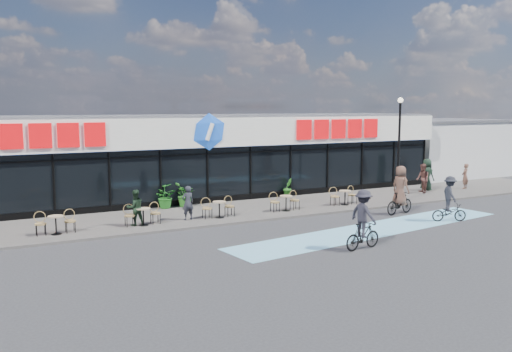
{
  "coord_description": "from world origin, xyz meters",
  "views": [
    {
      "loc": [
        -10.56,
        -18.75,
        5.07
      ],
      "look_at": [
        1.01,
        3.5,
        1.85
      ],
      "focal_mm": 38.0,
      "sensor_mm": 36.0,
      "label": 1
    }
  ],
  "objects_px": {
    "patron_left": "(188,203)",
    "potted_plant_left": "(164,197)",
    "potted_plant_right": "(288,188)",
    "potted_plant_mid": "(185,195)",
    "patron_right": "(135,208)",
    "lamp_post": "(399,141)",
    "pedestrian_b": "(427,175)",
    "pedestrian_c": "(465,176)",
    "cyclist_b": "(400,194)",
    "pedestrian_a": "(423,178)",
    "cyclist_a": "(450,201)"
  },
  "relations": [
    {
      "from": "potted_plant_right",
      "to": "pedestrian_c",
      "type": "bearing_deg",
      "value": -12.07
    },
    {
      "from": "lamp_post",
      "to": "potted_plant_left",
      "type": "relative_size",
      "value": 4.68
    },
    {
      "from": "lamp_post",
      "to": "pedestrian_a",
      "type": "height_order",
      "value": "lamp_post"
    },
    {
      "from": "pedestrian_b",
      "to": "cyclist_b",
      "type": "height_order",
      "value": "cyclist_b"
    },
    {
      "from": "pedestrian_c",
      "to": "cyclist_a",
      "type": "distance_m",
      "value": 9.93
    },
    {
      "from": "potted_plant_right",
      "to": "potted_plant_left",
      "type": "bearing_deg",
      "value": -179.23
    },
    {
      "from": "pedestrian_a",
      "to": "cyclist_b",
      "type": "height_order",
      "value": "cyclist_b"
    },
    {
      "from": "lamp_post",
      "to": "pedestrian_b",
      "type": "distance_m",
      "value": 5.83
    },
    {
      "from": "patron_left",
      "to": "cyclist_b",
      "type": "distance_m",
      "value": 9.98
    },
    {
      "from": "potted_plant_mid",
      "to": "pedestrian_a",
      "type": "xyz_separation_m",
      "value": [
        13.71,
        -2.2,
        0.24
      ]
    },
    {
      "from": "pedestrian_a",
      "to": "cyclist_b",
      "type": "xyz_separation_m",
      "value": [
        -5.16,
        -3.79,
        0.02
      ]
    },
    {
      "from": "pedestrian_c",
      "to": "potted_plant_left",
      "type": "bearing_deg",
      "value": -28.5
    },
    {
      "from": "lamp_post",
      "to": "potted_plant_left",
      "type": "bearing_deg",
      "value": 158.74
    },
    {
      "from": "pedestrian_b",
      "to": "cyclist_a",
      "type": "distance_m",
      "value": 8.57
    },
    {
      "from": "potted_plant_right",
      "to": "patron_left",
      "type": "relative_size",
      "value": 0.68
    },
    {
      "from": "pedestrian_b",
      "to": "cyclist_a",
      "type": "relative_size",
      "value": 0.93
    },
    {
      "from": "patron_left",
      "to": "cyclist_b",
      "type": "height_order",
      "value": "cyclist_b"
    },
    {
      "from": "potted_plant_left",
      "to": "patron_right",
      "type": "height_order",
      "value": "patron_right"
    },
    {
      "from": "lamp_post",
      "to": "potted_plant_right",
      "type": "distance_m",
      "value": 6.5
    },
    {
      "from": "potted_plant_mid",
      "to": "patron_left",
      "type": "distance_m",
      "value": 3.17
    },
    {
      "from": "patron_left",
      "to": "pedestrian_c",
      "type": "height_order",
      "value": "pedestrian_c"
    },
    {
      "from": "potted_plant_right",
      "to": "patron_right",
      "type": "bearing_deg",
      "value": -160.88
    },
    {
      "from": "patron_right",
      "to": "cyclist_b",
      "type": "relative_size",
      "value": 0.65
    },
    {
      "from": "lamp_post",
      "to": "potted_plant_right",
      "type": "height_order",
      "value": "lamp_post"
    },
    {
      "from": "cyclist_a",
      "to": "potted_plant_left",
      "type": "bearing_deg",
      "value": 141.22
    },
    {
      "from": "potted_plant_right",
      "to": "potted_plant_mid",
      "type": "bearing_deg",
      "value": -177.97
    },
    {
      "from": "cyclist_b",
      "to": "potted_plant_left",
      "type": "bearing_deg",
      "value": 147.58
    },
    {
      "from": "lamp_post",
      "to": "pedestrian_b",
      "type": "bearing_deg",
      "value": 29.64
    },
    {
      "from": "patron_right",
      "to": "lamp_post",
      "type": "bearing_deg",
      "value": 170.85
    },
    {
      "from": "potted_plant_left",
      "to": "patron_left",
      "type": "relative_size",
      "value": 0.77
    },
    {
      "from": "pedestrian_b",
      "to": "pedestrian_c",
      "type": "distance_m",
      "value": 2.6
    },
    {
      "from": "potted_plant_mid",
      "to": "cyclist_b",
      "type": "bearing_deg",
      "value": -34.98
    },
    {
      "from": "potted_plant_mid",
      "to": "patron_left",
      "type": "relative_size",
      "value": 0.8
    },
    {
      "from": "potted_plant_mid",
      "to": "potted_plant_right",
      "type": "xyz_separation_m",
      "value": [
        6.07,
        0.21,
        -0.09
      ]
    },
    {
      "from": "patron_right",
      "to": "cyclist_b",
      "type": "height_order",
      "value": "cyclist_b"
    },
    {
      "from": "cyclist_b",
      "to": "pedestrian_b",
      "type": "bearing_deg",
      "value": 35.95
    },
    {
      "from": "patron_right",
      "to": "pedestrian_a",
      "type": "xyz_separation_m",
      "value": [
        17.04,
        0.84,
        0.09
      ]
    },
    {
      "from": "patron_left",
      "to": "potted_plant_left",
      "type": "bearing_deg",
      "value": -95.41
    },
    {
      "from": "pedestrian_a",
      "to": "pedestrian_c",
      "type": "height_order",
      "value": "pedestrian_a"
    },
    {
      "from": "potted_plant_mid",
      "to": "patron_left",
      "type": "xyz_separation_m",
      "value": [
        -0.98,
        -3.01,
        0.15
      ]
    },
    {
      "from": "potted_plant_right",
      "to": "cyclist_a",
      "type": "bearing_deg",
      "value": -68.75
    },
    {
      "from": "patron_left",
      "to": "patron_right",
      "type": "distance_m",
      "value": 2.35
    },
    {
      "from": "pedestrian_b",
      "to": "pedestrian_c",
      "type": "height_order",
      "value": "pedestrian_b"
    },
    {
      "from": "patron_left",
      "to": "patron_right",
      "type": "xyz_separation_m",
      "value": [
        -2.35,
        -0.03,
        -0.0
      ]
    },
    {
      "from": "patron_right",
      "to": "pedestrian_b",
      "type": "distance_m",
      "value": 18.08
    },
    {
      "from": "potted_plant_left",
      "to": "potted_plant_right",
      "type": "xyz_separation_m",
      "value": [
        7.13,
        0.1,
        -0.07
      ]
    },
    {
      "from": "potted_plant_left",
      "to": "patron_left",
      "type": "distance_m",
      "value": 3.14
    },
    {
      "from": "pedestrian_a",
      "to": "potted_plant_right",
      "type": "bearing_deg",
      "value": -86.4
    },
    {
      "from": "pedestrian_a",
      "to": "lamp_post",
      "type": "bearing_deg",
      "value": -40.53
    },
    {
      "from": "potted_plant_left",
      "to": "patron_left",
      "type": "xyz_separation_m",
      "value": [
        0.08,
        -3.13,
        0.18
      ]
    }
  ]
}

